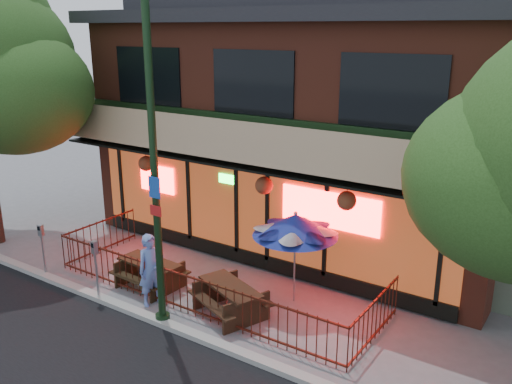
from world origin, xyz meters
TOP-DOWN VIEW (x-y plane):
  - ground at (0.00, 0.00)m, footprint 80.00×80.00m
  - curb at (0.00, -0.50)m, footprint 80.00×0.25m
  - restaurant_building at (0.00, 7.11)m, footprint 12.96×9.49m
  - patio_fence at (0.00, 0.50)m, footprint 8.44×2.62m
  - street_light at (0.00, -0.40)m, footprint 0.43×0.32m
  - picnic_table_left at (-1.45, 0.70)m, footprint 1.72×1.36m
  - picnic_table_right at (1.05, 0.73)m, footprint 2.05×1.83m
  - patio_umbrella at (1.93, 2.09)m, footprint 2.00×2.00m
  - pedestrian at (-0.78, 0.10)m, footprint 0.64×0.76m
  - parking_meter_near at (-2.03, -0.48)m, footprint 0.14×0.12m
  - parking_meter_far at (-4.20, -0.40)m, footprint 0.15×0.14m

SIDE VIEW (x-z plane):
  - ground at x=0.00m, z-range 0.00..0.00m
  - curb at x=0.00m, z-range 0.00..0.12m
  - picnic_table_left at x=-1.45m, z-range 0.11..0.82m
  - picnic_table_right at x=1.05m, z-range 0.11..0.84m
  - patio_fence at x=0.00m, z-range 0.13..1.13m
  - pedestrian at x=-0.78m, z-range 0.00..1.76m
  - parking_meter_far at x=-4.20m, z-range 0.26..1.71m
  - parking_meter_near at x=-2.03m, z-range 0.27..1.78m
  - patio_umbrella at x=1.93m, z-range 0.81..3.09m
  - street_light at x=0.00m, z-range -0.35..6.65m
  - restaurant_building at x=0.00m, z-range 0.10..8.15m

